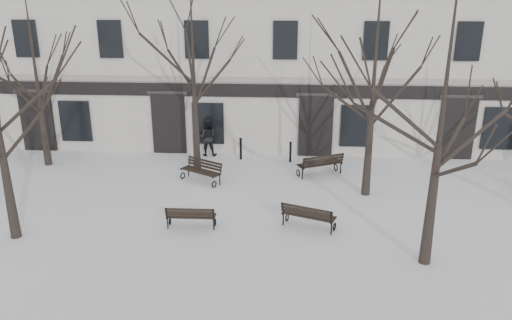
# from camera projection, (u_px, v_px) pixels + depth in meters

# --- Properties ---
(ground) EXTENTS (100.00, 100.00, 0.00)m
(ground) POSITION_uv_depth(u_px,v_px,m) (219.00, 227.00, 16.64)
(ground) COLOR white
(ground) RESTS_ON ground
(building) EXTENTS (40.40, 10.20, 11.40)m
(building) POSITION_uv_depth(u_px,v_px,m) (250.00, 29.00, 27.11)
(building) COLOR silver
(building) RESTS_ON ground
(tree_2) EXTENTS (5.90, 5.90, 8.43)m
(tree_2) POSITION_uv_depth(u_px,v_px,m) (446.00, 82.00, 12.81)
(tree_2) COLOR black
(tree_2) RESTS_ON ground
(tree_4) EXTENTS (5.58, 5.58, 7.98)m
(tree_4) POSITION_uv_depth(u_px,v_px,m) (33.00, 53.00, 21.08)
(tree_4) COLOR black
(tree_4) RESTS_ON ground
(tree_5) EXTENTS (5.69, 5.69, 8.13)m
(tree_5) POSITION_uv_depth(u_px,v_px,m) (193.00, 53.00, 20.32)
(tree_5) COLOR black
(tree_5) RESTS_ON ground
(tree_6) EXTENTS (6.10, 6.10, 8.72)m
(tree_6) POSITION_uv_depth(u_px,v_px,m) (376.00, 52.00, 17.62)
(tree_6) COLOR black
(tree_6) RESTS_ON ground
(bench_1) EXTENTS (1.63, 0.62, 0.82)m
(bench_1) POSITION_uv_depth(u_px,v_px,m) (191.00, 216.00, 16.45)
(bench_1) COLOR black
(bench_1) RESTS_ON ground
(bench_2) EXTENTS (1.86, 1.23, 0.89)m
(bench_2) POSITION_uv_depth(u_px,v_px,m) (308.00, 215.00, 16.41)
(bench_2) COLOR black
(bench_2) RESTS_ON ground
(bench_3) EXTENTS (1.85, 1.48, 0.91)m
(bench_3) POSITION_uv_depth(u_px,v_px,m) (202.00, 170.00, 20.52)
(bench_3) COLOR black
(bench_3) RESTS_ON ground
(bench_4) EXTENTS (2.03, 1.48, 0.98)m
(bench_4) POSITION_uv_depth(u_px,v_px,m) (321.00, 164.00, 21.16)
(bench_4) COLOR black
(bench_4) RESTS_ON ground
(bollard_a) EXTENTS (0.14, 0.14, 1.05)m
(bollard_a) POSITION_uv_depth(u_px,v_px,m) (241.00, 148.00, 23.21)
(bollard_a) COLOR black
(bollard_a) RESTS_ON ground
(bollard_b) EXTENTS (0.13, 0.13, 0.98)m
(bollard_b) POSITION_uv_depth(u_px,v_px,m) (290.00, 151.00, 22.87)
(bollard_b) COLOR black
(bollard_b) RESTS_ON ground
(pedestrian_b) EXTENTS (0.90, 0.71, 1.83)m
(pedestrian_b) POSITION_uv_depth(u_px,v_px,m) (208.00, 155.00, 23.95)
(pedestrian_b) COLOR black
(pedestrian_b) RESTS_ON ground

